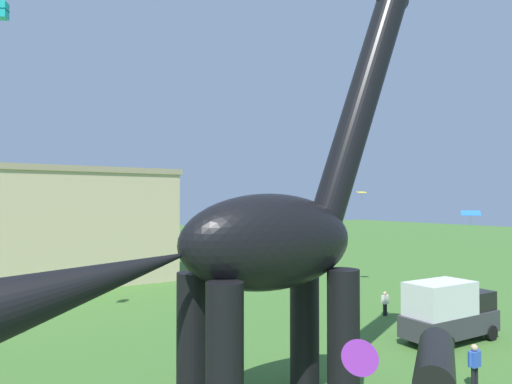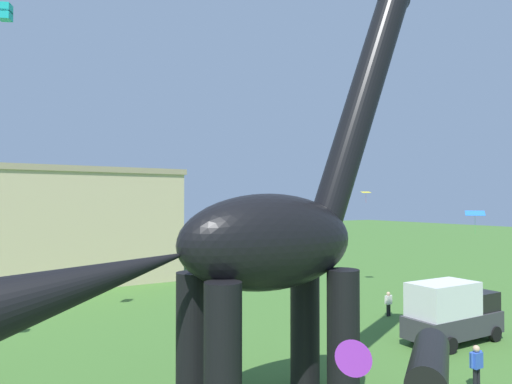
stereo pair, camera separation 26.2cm
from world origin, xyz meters
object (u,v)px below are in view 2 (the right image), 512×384
(parked_box_truck, at_px, (452,311))
(kite_mid_center, at_px, (475,213))
(dinosaur_sculpture, at_px, (268,242))
(person_photographer, at_px, (388,301))
(person_watching_child, at_px, (476,363))
(kite_far_left, at_px, (413,361))
(kite_apex, at_px, (366,192))
(kite_trailing, at_px, (5,12))

(parked_box_truck, relative_size, kite_mid_center, 3.92)
(dinosaur_sculpture, xyz_separation_m, person_photographer, (14.00, 7.40, -5.03))
(person_watching_child, relative_size, kite_far_left, 0.69)
(dinosaur_sculpture, xyz_separation_m, kite_mid_center, (17.77, 3.83, 0.64))
(person_watching_child, bearing_deg, dinosaur_sculpture, 68.80)
(person_watching_child, bearing_deg, kite_apex, -38.17)
(parked_box_truck, height_order, kite_far_left, kite_far_left)
(kite_mid_center, bearing_deg, dinosaur_sculpture, -167.83)
(kite_mid_center, bearing_deg, kite_apex, 79.18)
(person_photographer, height_order, kite_trailing, kite_trailing)
(parked_box_truck, height_order, kite_apex, kite_apex)
(parked_box_truck, xyz_separation_m, person_photographer, (1.41, 5.58, -0.71))
(parked_box_truck, relative_size, person_watching_child, 3.24)
(parked_box_truck, xyz_separation_m, kite_far_left, (-14.26, -9.37, 2.77))
(kite_trailing, bearing_deg, kite_apex, 4.60)
(parked_box_truck, relative_size, person_photographer, 3.64)
(kite_mid_center, bearing_deg, person_watching_child, -146.94)
(dinosaur_sculpture, xyz_separation_m, person_watching_child, (8.13, -2.44, -4.91))
(kite_mid_center, relative_size, kite_apex, 1.50)
(parked_box_truck, bearing_deg, kite_trailing, 151.88)
(dinosaur_sculpture, xyz_separation_m, kite_trailing, (-7.40, 13.11, 11.02))
(dinosaur_sculpture, distance_m, kite_far_left, 7.88)
(kite_apex, bearing_deg, dinosaur_sculpture, -142.51)
(person_photographer, relative_size, kite_far_left, 0.61)
(kite_apex, height_order, kite_far_left, kite_apex)
(person_photographer, bearing_deg, parked_box_truck, 56.10)
(kite_mid_center, bearing_deg, kite_trailing, 159.77)
(kite_mid_center, xyz_separation_m, kite_far_left, (-19.44, -11.37, -2.19))
(person_photographer, bearing_deg, dinosaur_sculpture, 8.16)
(person_watching_child, relative_size, kite_apex, 1.82)
(dinosaur_sculpture, height_order, parked_box_truck, dinosaur_sculpture)
(dinosaur_sculpture, height_order, kite_apex, dinosaur_sculpture)
(kite_trailing, distance_m, kite_far_left, 24.85)
(dinosaur_sculpture, distance_m, person_photographer, 16.62)
(person_watching_child, relative_size, person_photographer, 1.12)
(person_photographer, height_order, kite_far_left, kite_far_left)
(parked_box_truck, xyz_separation_m, kite_apex, (7.37, 13.49, 6.44))
(kite_trailing, bearing_deg, dinosaur_sculpture, -60.55)
(dinosaur_sculpture, height_order, person_watching_child, dinosaur_sculpture)
(person_watching_child, bearing_deg, kite_trailing, 40.48)
(parked_box_truck, height_order, kite_trailing, kite_trailing)
(dinosaur_sculpture, relative_size, kite_apex, 17.26)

